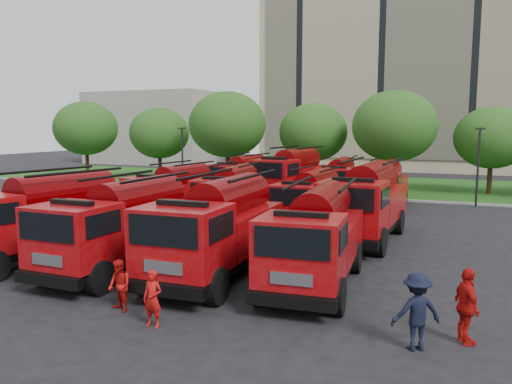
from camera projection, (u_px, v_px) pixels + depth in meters
ground at (177, 248)px, 21.28m from camera, size 140.00×140.00×0.00m
lawn at (329, 184)px, 45.07m from camera, size 70.00×16.00×0.12m
curb at (302, 195)px, 37.66m from camera, size 70.00×0.30×0.14m
apartment_building at (390, 68)px, 62.78m from camera, size 30.00×14.18×25.00m
side_building at (159, 128)px, 72.35m from camera, size 18.00×12.00×10.00m
tree_0 at (86, 128)px, 49.92m from camera, size 6.30×6.30×7.70m
tree_1 at (159, 133)px, 47.85m from camera, size 5.71×5.71×6.98m
tree_2 at (227, 125)px, 43.32m from camera, size 6.72×6.72×8.22m
tree_3 at (313, 132)px, 43.02m from camera, size 5.88×5.88×7.19m
tree_4 at (394, 126)px, 38.91m from camera, size 6.55×6.55×8.01m
tree_5 at (492, 138)px, 37.27m from camera, size 5.46×5.46×6.68m
lamp_post_0 at (182, 155)px, 40.46m from camera, size 0.60×0.25×5.11m
lamp_post_1 at (478, 162)px, 32.07m from camera, size 0.60×0.25×5.11m
fire_truck_0 at (39, 218)px, 19.22m from camera, size 3.64×7.60×3.32m
fire_truck_1 at (121, 225)px, 17.99m from camera, size 2.65×7.12×3.23m
fire_truck_2 at (217, 228)px, 17.21m from camera, size 2.94×7.47×3.35m
fire_truck_3 at (316, 237)px, 16.24m from camera, size 3.01×7.11×3.15m
fire_truck_4 at (173, 191)px, 28.36m from camera, size 2.75×6.71×2.99m
fire_truck_5 at (231, 194)px, 27.36m from camera, size 3.01×6.81×3.00m
fire_truck_6 at (311, 199)px, 25.59m from camera, size 2.58×6.50×2.92m
fire_truck_7 at (366, 202)px, 22.76m from camera, size 3.03×7.75×3.49m
fire_truck_8 at (242, 177)px, 36.51m from camera, size 2.70×6.82×3.06m
fire_truck_9 at (291, 175)px, 34.82m from camera, size 3.51×8.19×3.62m
fire_truck_10 at (339, 181)px, 33.80m from camera, size 2.88×6.84×3.04m
fire_truck_11 at (385, 184)px, 31.96m from camera, size 2.43×6.55×2.97m
firefighter_0 at (153, 326)px, 12.96m from camera, size 0.56×0.41×1.50m
firefighter_1 at (120, 311)px, 14.04m from camera, size 0.82×0.65×1.48m
firefighter_2 at (465, 343)px, 11.95m from camera, size 1.02×1.24×1.85m
firefighter_3 at (415, 349)px, 11.65m from camera, size 1.33×1.13×1.83m
firefighter_4 at (143, 256)px, 20.00m from camera, size 1.04×0.85×1.82m
firefighter_5 at (363, 247)px, 21.57m from camera, size 1.59×1.32×1.59m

